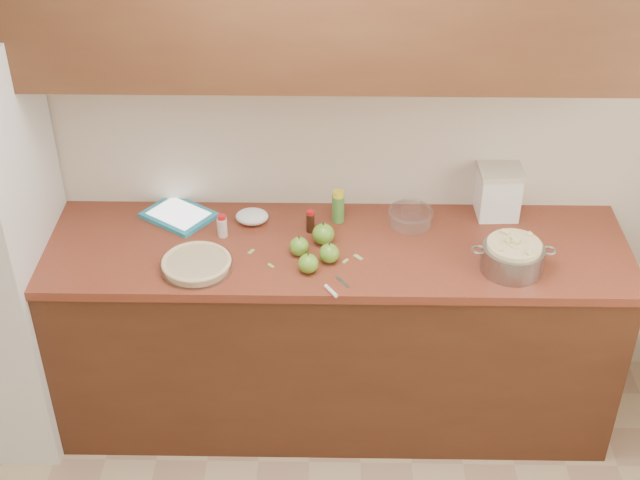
{
  "coord_description": "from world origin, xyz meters",
  "views": [
    {
      "loc": [
        0.09,
        -1.54,
        3.02
      ],
      "look_at": [
        0.04,
        1.43,
        0.98
      ],
      "focal_mm": 50.0,
      "sensor_mm": 36.0,
      "label": 1
    }
  ],
  "objects_px": {
    "colander": "(513,257)",
    "flour_canister": "(498,191)",
    "pie": "(196,264)",
    "tablet": "(179,215)"
  },
  "relations": [
    {
      "from": "colander",
      "to": "flour_canister",
      "type": "xyz_separation_m",
      "value": [
        -0.0,
        0.41,
        0.06
      ]
    },
    {
      "from": "colander",
      "to": "flour_canister",
      "type": "distance_m",
      "value": 0.41
    },
    {
      "from": "pie",
      "to": "colander",
      "type": "bearing_deg",
      "value": 0.99
    },
    {
      "from": "pie",
      "to": "tablet",
      "type": "height_order",
      "value": "pie"
    },
    {
      "from": "tablet",
      "to": "flour_canister",
      "type": "bearing_deg",
      "value": 37.47
    },
    {
      "from": "pie",
      "to": "flour_canister",
      "type": "height_order",
      "value": "flour_canister"
    },
    {
      "from": "tablet",
      "to": "pie",
      "type": "bearing_deg",
      "value": -36.1
    },
    {
      "from": "pie",
      "to": "colander",
      "type": "relative_size",
      "value": 0.86
    },
    {
      "from": "colander",
      "to": "tablet",
      "type": "distance_m",
      "value": 1.42
    },
    {
      "from": "flour_canister",
      "to": "pie",
      "type": "bearing_deg",
      "value": -160.93
    }
  ]
}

